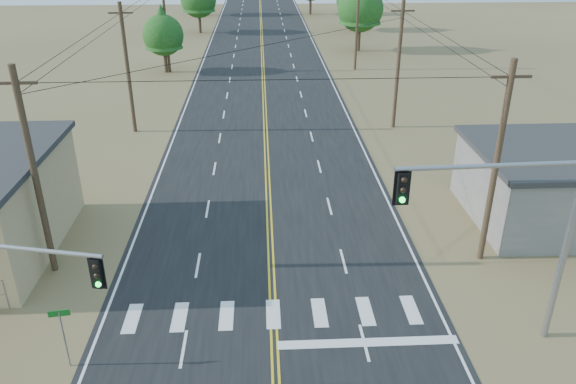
{
  "coord_description": "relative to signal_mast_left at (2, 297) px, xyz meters",
  "views": [
    {
      "loc": [
        -0.34,
        -11.45,
        15.21
      ],
      "look_at": [
        0.88,
        12.84,
        3.5
      ],
      "focal_mm": 35.0,
      "sensor_mm": 36.0,
      "label": 1
    }
  ],
  "objects": [
    {
      "name": "street_sign",
      "position": [
        0.92,
        1.66,
        -2.68
      ],
      "size": [
        0.76,
        0.13,
        2.58
      ],
      "rotation": [
        0.0,
        0.0,
        0.13
      ],
      "color": "gray",
      "rests_on": "ground"
    },
    {
      "name": "signal_mast_right",
      "position": [
        17.7,
        2.35,
        0.94
      ],
      "size": [
        6.98,
        0.68,
        7.87
      ],
      "rotation": [
        0.0,
        0.0,
        0.04
      ],
      "color": "gray",
      "rests_on": "ground"
    },
    {
      "name": "utility_pole_left_far",
      "position": [
        -1.78,
        48.35,
        0.7
      ],
      "size": [
        1.8,
        0.3,
        10.0
      ],
      "color": "#4C3826",
      "rests_on": "ground"
    },
    {
      "name": "tree_left_near",
      "position": [
        -2.13,
        48.2,
        0.12
      ],
      "size": [
        4.45,
        4.45,
        7.41
      ],
      "color": "#3F2D1E",
      "rests_on": "ground"
    },
    {
      "name": "utility_pole_right_near",
      "position": [
        19.22,
        8.35,
        0.7
      ],
      "size": [
        1.8,
        0.3,
        10.0
      ],
      "color": "#4C3826",
      "rests_on": "ground"
    },
    {
      "name": "tree_right_near",
      "position": [
        21.3,
        58.59,
        1.5
      ],
      "size": [
        5.8,
        5.8,
        9.67
      ],
      "color": "#3F2D1E",
      "rests_on": "ground"
    },
    {
      "name": "utility_pole_left_mid",
      "position": [
        -1.78,
        28.35,
        0.7
      ],
      "size": [
        1.8,
        0.3,
        10.0
      ],
      "color": "#4C3826",
      "rests_on": "ground"
    },
    {
      "name": "utility_pole_right_mid",
      "position": [
        19.22,
        28.35,
        0.7
      ],
      "size": [
        1.8,
        0.3,
        10.0
      ],
      "color": "#4C3826",
      "rests_on": "ground"
    },
    {
      "name": "signal_mast_left",
      "position": [
        0.0,
        0.0,
        0.0
      ],
      "size": [
        5.27,
        1.49,
        6.53
      ],
      "rotation": [
        0.0,
        0.0,
        -0.23
      ],
      "color": "gray",
      "rests_on": "ground"
    },
    {
      "name": "road",
      "position": [
        8.72,
        26.35,
        -4.41
      ],
      "size": [
        15.0,
        200.0,
        0.02
      ],
      "primitive_type": "cube",
      "color": "black",
      "rests_on": "ground"
    },
    {
      "name": "utility_pole_right_far",
      "position": [
        19.22,
        48.35,
        0.7
      ],
      "size": [
        1.8,
        0.3,
        10.0
      ],
      "color": "#4C3826",
      "rests_on": "ground"
    },
    {
      "name": "utility_pole_left_near",
      "position": [
        -1.78,
        8.35,
        0.7
      ],
      "size": [
        1.8,
        0.3,
        10.0
      ],
      "color": "#4C3826",
      "rests_on": "ground"
    }
  ]
}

